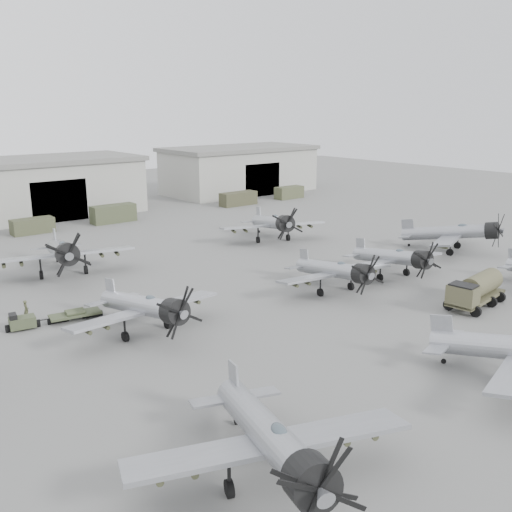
% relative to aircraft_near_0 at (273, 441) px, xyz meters
% --- Properties ---
extents(ground, '(220.00, 220.00, 0.00)m').
position_rel_aircraft_near_0_xyz_m(ground, '(15.35, 8.98, -2.36)').
color(ground, '#575755').
rests_on(ground, ground).
extents(hangar_center, '(29.00, 14.80, 8.70)m').
position_rel_aircraft_near_0_xyz_m(hangar_center, '(15.35, 70.94, 2.01)').
color(hangar_center, '#98998F').
rests_on(hangar_center, ground).
extents(hangar_right, '(29.00, 14.80, 8.70)m').
position_rel_aircraft_near_0_xyz_m(hangar_right, '(53.35, 70.94, 2.01)').
color(hangar_right, '#98998F').
rests_on(hangar_right, ground).
extents(support_truck_3, '(5.34, 2.20, 1.99)m').
position_rel_aircraft_near_0_xyz_m(support_truck_3, '(9.57, 58.98, -1.37)').
color(support_truck_3, '#3D422B').
rests_on(support_truck_3, ground).
extents(support_truck_4, '(6.38, 2.20, 2.53)m').
position_rel_aircraft_near_0_xyz_m(support_truck_4, '(21.06, 58.98, -1.10)').
color(support_truck_4, '#3D442C').
rests_on(support_truck_4, ground).
extents(support_truck_6, '(6.58, 2.20, 2.24)m').
position_rel_aircraft_near_0_xyz_m(support_truck_6, '(43.75, 58.98, -1.24)').
color(support_truck_6, '#3B3B26').
rests_on(support_truck_6, ground).
extents(support_truck_7, '(5.45, 2.20, 2.14)m').
position_rel_aircraft_near_0_xyz_m(support_truck_7, '(55.35, 58.98, -1.29)').
color(support_truck_7, '#44482F').
rests_on(support_truck_7, ground).
extents(aircraft_near_0, '(12.88, 11.63, 5.20)m').
position_rel_aircraft_near_0_xyz_m(aircraft_near_0, '(0.00, 0.00, 0.00)').
color(aircraft_near_0, '#919399').
rests_on(aircraft_near_0, ground).
extents(aircraft_mid_1, '(11.97, 10.77, 4.79)m').
position_rel_aircraft_near_0_xyz_m(aircraft_mid_1, '(4.32, 18.88, -0.19)').
color(aircraft_mid_1, '#A0A2A9').
rests_on(aircraft_mid_1, ground).
extents(aircraft_mid_2, '(11.55, 10.40, 4.58)m').
position_rel_aircraft_near_0_xyz_m(aircraft_mid_2, '(22.13, 16.67, -0.28)').
color(aircraft_mid_2, '#96989E').
rests_on(aircraft_mid_2, ground).
extents(aircraft_mid_3, '(12.49, 11.26, 5.03)m').
position_rel_aircraft_near_0_xyz_m(aircraft_mid_3, '(43.64, 18.19, -0.08)').
color(aircraft_mid_3, gray).
rests_on(aircraft_mid_3, ground).
extents(aircraft_far_0, '(14.02, 12.62, 5.58)m').
position_rel_aircraft_near_0_xyz_m(aircraft_far_0, '(5.22, 37.20, 0.17)').
color(aircraft_far_0, '#9DA0A5').
rests_on(aircraft_far_0, ground).
extents(aircraft_far_1, '(12.97, 11.72, 5.25)m').
position_rel_aircraft_near_0_xyz_m(aircraft_far_1, '(30.83, 35.19, 0.02)').
color(aircraft_far_1, '#9CA0A5').
rests_on(aircraft_far_1, ground).
extents(aircraft_extra_270, '(11.55, 10.40, 4.58)m').
position_rel_aircraft_near_0_xyz_m(aircraft_extra_270, '(29.81, 16.19, -0.28)').
color(aircraft_extra_270, '#96989E').
rests_on(aircraft_extra_270, ground).
extents(fuel_tanker, '(7.13, 3.74, 2.67)m').
position_rel_aircraft_near_0_xyz_m(fuel_tanker, '(28.59, 6.98, -0.83)').
color(fuel_tanker, '#4B4931').
rests_on(fuel_tanker, ground).
extents(tug_trailer, '(6.87, 2.36, 1.36)m').
position_rel_aircraft_near_0_xyz_m(tug_trailer, '(-0.96, 25.63, -1.85)').
color(tug_trailer, '#3A422B').
rests_on(tug_trailer, ground).
extents(ground_crew, '(0.41, 0.60, 1.59)m').
position_rel_aircraft_near_0_xyz_m(ground_crew, '(-1.50, 27.74, -1.57)').
color(ground_crew, '#45492F').
rests_on(ground_crew, ground).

